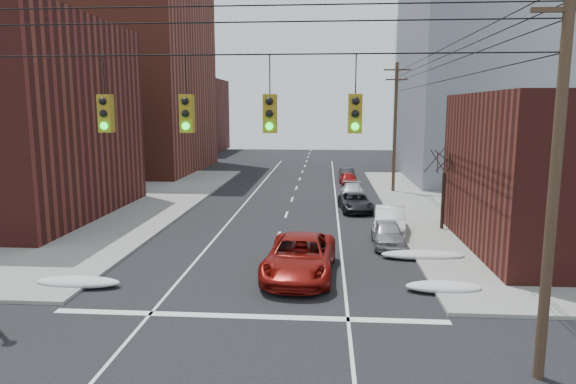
% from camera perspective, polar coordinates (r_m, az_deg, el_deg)
% --- Properties ---
extents(building_brick_tall, '(24.00, 20.00, 30.00)m').
position_cam_1_polar(building_brick_tall, '(64.69, -20.95, 15.61)').
color(building_brick_tall, maroon).
rests_on(building_brick_tall, ground).
extents(building_brick_far, '(22.00, 18.00, 12.00)m').
position_cam_1_polar(building_brick_far, '(89.16, -14.67, 8.22)').
color(building_brick_far, '#501B18').
rests_on(building_brick_far, ground).
extents(building_office, '(22.00, 20.00, 25.00)m').
position_cam_1_polar(building_office, '(57.99, 24.44, 13.71)').
color(building_office, gray).
rests_on(building_office, ground).
extents(building_glass, '(20.00, 18.00, 22.00)m').
position_cam_1_polar(building_glass, '(83.29, 19.48, 11.38)').
color(building_glass, gray).
rests_on(building_glass, ground).
extents(utility_pole_right, '(2.20, 0.28, 11.00)m').
position_cam_1_polar(utility_pole_right, '(14.71, 27.62, 2.55)').
color(utility_pole_right, '#473323').
rests_on(utility_pole_right, ground).
extents(utility_pole_far, '(2.20, 0.28, 11.00)m').
position_cam_1_polar(utility_pole_far, '(44.83, 11.81, 7.26)').
color(utility_pole_far, '#473323').
rests_on(utility_pole_far, ground).
extents(traffic_signals, '(17.00, 0.42, 2.02)m').
position_cam_1_polar(traffic_signals, '(13.64, -6.70, 8.93)').
color(traffic_signals, black).
rests_on(traffic_signals, ground).
extents(bare_tree, '(2.09, 2.20, 4.93)m').
position_cam_1_polar(bare_tree, '(31.58, 16.84, -0.05)').
color(bare_tree, black).
rests_on(bare_tree, ground).
extents(snow_nw, '(3.50, 1.08, 0.42)m').
position_cam_1_polar(snow_nw, '(22.98, -22.29, -9.23)').
color(snow_nw, silver).
rests_on(snow_nw, ground).
extents(snow_ne, '(3.00, 1.08, 0.42)m').
position_cam_1_polar(snow_ne, '(21.65, 16.89, -10.06)').
color(snow_ne, silver).
rests_on(snow_ne, ground).
extents(snow_east_far, '(4.00, 1.08, 0.42)m').
position_cam_1_polar(snow_east_far, '(25.85, 14.73, -6.79)').
color(snow_east_far, silver).
rests_on(snow_east_far, ground).
extents(red_pickup, '(3.22, 6.39, 1.73)m').
position_cam_1_polar(red_pickup, '(22.44, 1.33, -7.20)').
color(red_pickup, maroon).
rests_on(red_pickup, ground).
extents(parked_car_a, '(1.67, 4.01, 1.36)m').
position_cam_1_polar(parked_car_a, '(27.78, 11.02, -4.53)').
color(parked_car_a, '#9D9DA1').
rests_on(parked_car_a, ground).
extents(parked_car_b, '(2.23, 4.95, 1.58)m').
position_cam_1_polar(parked_car_b, '(30.24, 11.25, -3.19)').
color(parked_car_b, white).
rests_on(parked_car_b, ground).
extents(parked_car_c, '(2.48, 4.71, 1.27)m').
position_cam_1_polar(parked_car_c, '(36.69, 7.51, -1.15)').
color(parked_car_c, black).
rests_on(parked_car_c, ground).
extents(parked_car_d, '(1.92, 4.50, 1.29)m').
position_cam_1_polar(parked_car_d, '(40.93, 7.17, -0.03)').
color(parked_car_d, silver).
rests_on(parked_car_d, ground).
extents(parked_car_e, '(1.77, 3.74, 1.23)m').
position_cam_1_polar(parked_car_e, '(48.97, 6.71, 1.48)').
color(parked_car_e, maroon).
rests_on(parked_car_e, ground).
extents(parked_car_f, '(1.62, 3.96, 1.28)m').
position_cam_1_polar(parked_car_f, '(51.66, 6.58, 1.91)').
color(parked_car_f, black).
rests_on(parked_car_f, ground).
extents(lot_car_a, '(4.44, 2.57, 1.38)m').
position_cam_1_polar(lot_car_a, '(39.78, -21.20, -0.58)').
color(lot_car_a, white).
rests_on(lot_car_a, sidewalk_nw).
extents(lot_car_b, '(4.78, 2.70, 1.26)m').
position_cam_1_polar(lot_car_b, '(39.38, -22.93, -0.87)').
color(lot_car_b, '#B9B9BE').
rests_on(lot_car_b, sidewalk_nw).
extents(lot_car_d, '(4.13, 1.74, 1.39)m').
position_cam_1_polar(lot_car_d, '(41.21, -25.66, -0.54)').
color(lot_car_d, '#A5A6AA').
rests_on(lot_car_d, sidewalk_nw).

